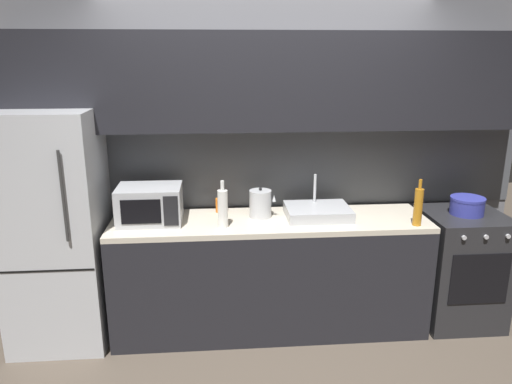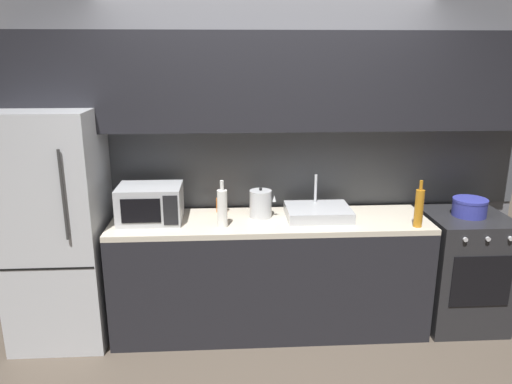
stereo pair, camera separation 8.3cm
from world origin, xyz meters
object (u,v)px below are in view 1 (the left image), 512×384
oven_range (459,267)px  wine_bottle_white (223,208)px  microwave (150,204)px  wine_bottle_amber (418,206)px  refrigerator (56,230)px  cooking_pot (467,206)px  mug_orange (221,205)px  kettle (260,204)px

oven_range → wine_bottle_white: (-1.88, -0.13, 0.59)m
microwave → wine_bottle_white: bearing=-16.3°
oven_range → wine_bottle_amber: bearing=-156.1°
refrigerator → oven_range: size_ratio=1.93×
refrigerator → cooking_pot: bearing=0.0°
oven_range → mug_orange: mug_orange is taller
refrigerator → wine_bottle_amber: 2.62m
oven_range → mug_orange: 1.96m
microwave → mug_orange: size_ratio=4.26×
refrigerator → wine_bottle_amber: (2.60, -0.21, 0.17)m
cooking_pot → refrigerator: bearing=-180.0°
kettle → cooking_pot: kettle is taller
wine_bottle_white → cooking_pot: (1.88, 0.14, -0.07)m
kettle → mug_orange: bearing=153.3°
refrigerator → wine_bottle_white: size_ratio=5.08×
refrigerator → microwave: 0.70m
mug_orange → oven_range: bearing=-6.4°
microwave → cooking_pot: microwave is taller
mug_orange → cooking_pot: (1.89, -0.21, 0.01)m
cooking_pot → microwave: bearing=179.6°
refrigerator → wine_bottle_white: refrigerator is taller
mug_orange → microwave: bearing=-159.7°
wine_bottle_amber → cooking_pot: size_ratio=1.33×
mug_orange → wine_bottle_amber: bearing=-16.9°
kettle → mug_orange: kettle is taller
oven_range → wine_bottle_white: bearing=-175.9°
oven_range → kettle: bearing=177.7°
microwave → kettle: size_ratio=1.98×
microwave → oven_range: bearing=-0.5°
wine_bottle_amber → wine_bottle_white: 1.40m
wine_bottle_amber → cooking_pot: bearing=23.9°
wine_bottle_amber → oven_range: bearing=23.9°
microwave → wine_bottle_amber: wine_bottle_amber is taller
kettle → wine_bottle_amber: size_ratio=0.68×
kettle → cooking_pot: size_ratio=0.90×
wine_bottle_amber → kettle: bearing=165.9°
wine_bottle_white → refrigerator: bearing=173.6°
refrigerator → cooking_pot: refrigerator is taller
refrigerator → oven_range: refrigerator is taller
cooking_pot → mug_orange: bearing=173.6°
refrigerator → wine_bottle_amber: size_ratio=5.08×
refrigerator → cooking_pot: size_ratio=6.73×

